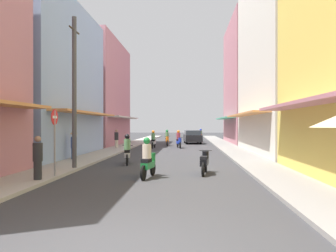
# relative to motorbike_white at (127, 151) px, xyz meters

# --- Properties ---
(ground_plane) EXTENTS (118.09, 118.09, 0.00)m
(ground_plane) POSITION_rel_motorbike_white_xyz_m (1.99, 10.93, -0.70)
(ground_plane) COLOR #38383A
(sidewalk_left) EXTENTS (2.02, 61.68, 0.12)m
(sidewalk_left) POSITION_rel_motorbike_white_xyz_m (-2.72, 10.93, -0.64)
(sidewalk_left) COLOR #ADA89E
(sidewalk_left) RESTS_ON ground
(sidewalk_right) EXTENTS (2.02, 61.68, 0.12)m
(sidewalk_right) POSITION_rel_motorbike_white_xyz_m (6.70, 10.93, -0.64)
(sidewalk_right) COLOR gray
(sidewalk_right) RESTS_ON ground
(building_left_mid) EXTENTS (7.05, 11.33, 9.78)m
(building_left_mid) POSITION_rel_motorbike_white_xyz_m (-6.72, 3.72, 4.18)
(building_left_mid) COLOR #8CA5CC
(building_left_mid) RESTS_ON ground
(building_left_far) EXTENTS (7.05, 11.54, 10.39)m
(building_left_far) POSITION_rel_motorbike_white_xyz_m (-6.72, 15.84, 4.49)
(building_left_far) COLOR #B7727F
(building_left_far) RESTS_ON ground
(building_right_mid) EXTENTS (7.05, 13.20, 16.65)m
(building_right_mid) POSITION_rel_motorbike_white_xyz_m (10.70, 7.06, 7.61)
(building_right_mid) COLOR silver
(building_right_mid) RESTS_ON ground
(building_right_far) EXTENTS (7.05, 12.21, 13.49)m
(building_right_far) POSITION_rel_motorbike_white_xyz_m (10.70, 20.38, 6.03)
(building_right_far) COLOR #B7727F
(building_right_far) RESTS_ON ground
(motorbike_white) EXTENTS (0.58, 1.80, 1.58)m
(motorbike_white) POSITION_rel_motorbike_white_xyz_m (0.00, 0.00, 0.00)
(motorbike_white) COLOR black
(motorbike_white) RESTS_ON ground
(motorbike_silver) EXTENTS (0.55, 1.81, 1.58)m
(motorbike_silver) POSITION_rel_motorbike_white_xyz_m (0.12, 11.71, 0.00)
(motorbike_silver) COLOR black
(motorbike_silver) RESTS_ON ground
(motorbike_red) EXTENTS (0.55, 1.81, 1.58)m
(motorbike_red) POSITION_rel_motorbike_white_xyz_m (4.62, 23.13, 0.00)
(motorbike_red) COLOR black
(motorbike_red) RESTS_ON ground
(motorbike_black) EXTENTS (0.56, 1.80, 0.96)m
(motorbike_black) POSITION_rel_motorbike_white_xyz_m (3.87, -3.23, -0.20)
(motorbike_black) COLOR black
(motorbike_black) RESTS_ON ground
(motorbike_green) EXTENTS (0.59, 1.80, 1.58)m
(motorbike_green) POSITION_rel_motorbike_white_xyz_m (1.64, -4.40, 0.00)
(motorbike_green) COLOR black
(motorbike_green) RESTS_ON ground
(motorbike_orange) EXTENTS (0.55, 1.81, 1.58)m
(motorbike_orange) POSITION_rel_motorbike_white_xyz_m (1.07, 15.25, 0.00)
(motorbike_orange) COLOR black
(motorbike_orange) RESTS_ON ground
(motorbike_blue) EXTENTS (0.63, 1.79, 1.58)m
(motorbike_blue) POSITION_rel_motorbike_white_xyz_m (2.31, 12.25, 0.00)
(motorbike_blue) COLOR black
(motorbike_blue) RESTS_ON ground
(parked_car) EXTENTS (2.12, 4.24, 1.45)m
(parked_car) POSITION_rel_motorbike_white_xyz_m (3.59, 19.31, 0.04)
(parked_car) COLOR black
(parked_car) RESTS_ON ground
(pedestrian_foreground) EXTENTS (0.34, 0.34, 1.67)m
(pedestrian_foreground) POSITION_rel_motorbike_white_xyz_m (-2.13, -5.73, 0.13)
(pedestrian_foreground) COLOR #262628
(pedestrian_foreground) RESTS_ON ground
(pedestrian_midway) EXTENTS (0.34, 0.34, 1.67)m
(pedestrian_midway) POSITION_rel_motorbike_white_xyz_m (-2.94, 10.71, 0.13)
(pedestrian_midway) COLOR beige
(pedestrian_midway) RESTS_ON ground
(pedestrian_crossing) EXTENTS (0.44, 0.44, 1.70)m
(pedestrian_crossing) POSITION_rel_motorbike_white_xyz_m (-3.27, 1.17, 0.26)
(pedestrian_crossing) COLOR #334C8C
(pedestrian_crossing) RESTS_ON ground
(utility_pole) EXTENTS (0.20, 1.20, 6.94)m
(utility_pole) POSITION_rel_motorbike_white_xyz_m (-1.96, -2.45, 2.84)
(utility_pole) COLOR #4C4C4F
(utility_pole) RESTS_ON ground
(street_sign_no_entry) EXTENTS (0.07, 0.60, 2.65)m
(street_sign_no_entry) POSITION_rel_motorbike_white_xyz_m (-1.86, -4.89, 1.01)
(street_sign_no_entry) COLOR gray
(street_sign_no_entry) RESTS_ON ground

